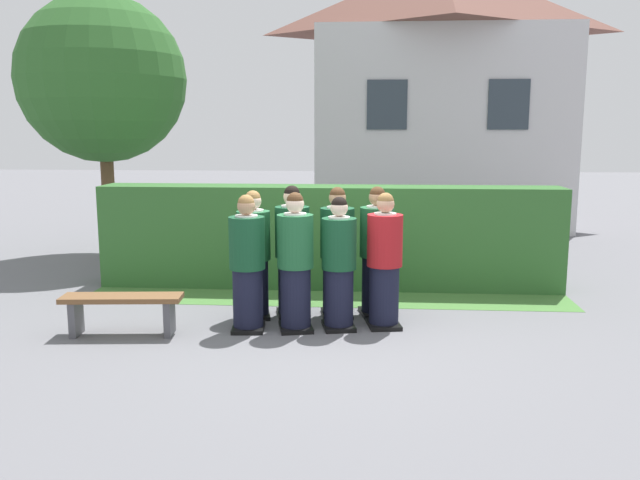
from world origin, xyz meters
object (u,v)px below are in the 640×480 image
at_px(student_front_row_1, 295,265).
at_px(wooden_bench, 122,306).
at_px(student_rear_row_0, 254,257).
at_px(student_rear_row_2, 337,255).
at_px(student_rear_row_3, 376,254).
at_px(student_in_red_blazer, 384,264).
at_px(student_front_row_2, 339,266).
at_px(student_front_row_0, 247,266).
at_px(student_rear_row_1, 292,254).

relative_size(student_front_row_1, wooden_bench, 1.18).
distance_m(student_rear_row_0, student_rear_row_2, 1.07).
relative_size(student_rear_row_3, wooden_bench, 1.18).
distance_m(student_in_red_blazer, student_rear_row_0, 1.69).
height_order(student_front_row_1, student_rear_row_2, student_rear_row_2).
bearing_deg(student_front_row_2, student_rear_row_0, 159.67).
relative_size(student_front_row_0, wooden_bench, 1.16).
xyz_separation_m(student_rear_row_3, wooden_bench, (-3.00, -1.09, -0.45)).
xyz_separation_m(student_front_row_0, student_rear_row_2, (1.05, 0.69, 0.02)).
height_order(student_front_row_0, student_rear_row_1, student_rear_row_1).
height_order(student_rear_row_0, student_rear_row_3, student_rear_row_3).
bearing_deg(student_rear_row_0, wooden_bench, -148.67).
bearing_deg(student_in_red_blazer, student_front_row_2, -168.20).
bearing_deg(student_rear_row_2, student_front_row_2, -85.14).
bearing_deg(student_front_row_1, wooden_bench, -169.69).
bearing_deg(student_rear_row_3, student_front_row_2, -125.87).
xyz_separation_m(student_front_row_0, student_rear_row_0, (-0.02, 0.56, -0.00)).
distance_m(student_in_red_blazer, student_rear_row_3, 0.53).
bearing_deg(student_front_row_0, student_rear_row_1, 54.11).
height_order(student_front_row_1, student_rear_row_1, student_rear_row_1).
height_order(student_front_row_0, student_in_red_blazer, student_in_red_blazer).
bearing_deg(student_rear_row_0, student_in_red_blazer, -10.10).
bearing_deg(student_front_row_1, student_rear_row_1, 99.98).
bearing_deg(student_rear_row_0, student_front_row_1, -40.33).
relative_size(student_front_row_0, student_rear_row_2, 0.98).
bearing_deg(student_front_row_2, student_front_row_0, -172.34).
relative_size(student_front_row_2, student_rear_row_0, 0.98).
relative_size(student_front_row_1, student_rear_row_3, 0.99).
relative_size(student_front_row_0, student_front_row_1, 0.98).
xyz_separation_m(student_rear_row_1, student_rear_row_2, (0.58, 0.04, -0.01)).
distance_m(student_front_row_2, student_rear_row_1, 0.80).
relative_size(student_rear_row_0, student_rear_row_1, 0.97).
bearing_deg(wooden_bench, student_rear_row_2, 21.92).
bearing_deg(student_front_row_2, wooden_bench, -169.78).
xyz_separation_m(student_front_row_1, student_front_row_2, (0.52, 0.09, -0.03)).
relative_size(student_front_row_1, student_front_row_2, 1.04).
xyz_separation_m(student_front_row_0, student_front_row_2, (1.09, 0.15, -0.02)).
bearing_deg(wooden_bench, student_front_row_2, 10.22).
distance_m(student_front_row_0, student_rear_row_3, 1.74).
bearing_deg(student_rear_row_3, wooden_bench, -159.94).
distance_m(student_rear_row_1, student_rear_row_3, 1.09).
bearing_deg(student_front_row_2, student_rear_row_2, 94.86).
xyz_separation_m(student_in_red_blazer, student_rear_row_2, (-0.60, 0.43, 0.01)).
height_order(student_in_red_blazer, student_rear_row_0, student_in_red_blazer).
xyz_separation_m(student_front_row_0, student_in_red_blazer, (1.64, 0.26, 0.00)).
relative_size(student_rear_row_0, student_rear_row_3, 0.98).
bearing_deg(student_rear_row_0, student_front_row_2, -20.33).
bearing_deg(student_in_red_blazer, student_rear_row_2, 144.33).
height_order(student_rear_row_2, wooden_bench, student_rear_row_2).
bearing_deg(student_in_red_blazer, student_rear_row_1, 161.79).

